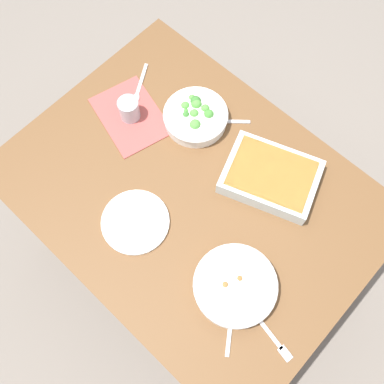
% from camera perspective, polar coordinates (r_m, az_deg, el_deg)
% --- Properties ---
extents(ground_plane, '(6.00, 6.00, 0.00)m').
position_cam_1_polar(ground_plane, '(2.21, -0.00, -7.32)').
color(ground_plane, slate).
extents(dining_table, '(1.20, 0.90, 0.74)m').
position_cam_1_polar(dining_table, '(1.59, -0.00, -1.23)').
color(dining_table, brown).
rests_on(dining_table, ground_plane).
extents(placemat, '(0.32, 0.27, 0.00)m').
position_cam_1_polar(placemat, '(1.65, -7.70, 9.44)').
color(placemat, '#B24C47').
rests_on(placemat, dining_table).
extents(stew_bowl, '(0.25, 0.25, 0.06)m').
position_cam_1_polar(stew_bowl, '(1.39, 5.41, -11.64)').
color(stew_bowl, white).
rests_on(stew_bowl, dining_table).
extents(broccoli_bowl, '(0.23, 0.23, 0.07)m').
position_cam_1_polar(broccoli_bowl, '(1.60, 0.47, 9.46)').
color(broccoli_bowl, white).
rests_on(broccoli_bowl, dining_table).
extents(baking_dish, '(0.36, 0.31, 0.06)m').
position_cam_1_polar(baking_dish, '(1.51, 9.83, 1.94)').
color(baking_dish, silver).
rests_on(baking_dish, dining_table).
extents(drink_cup, '(0.07, 0.07, 0.08)m').
position_cam_1_polar(drink_cup, '(1.62, -7.86, 10.12)').
color(drink_cup, '#B2BCC6').
rests_on(drink_cup, dining_table).
extents(side_plate, '(0.22, 0.22, 0.01)m').
position_cam_1_polar(side_plate, '(1.47, -7.11, -3.74)').
color(side_plate, white).
rests_on(side_plate, dining_table).
extents(spoon_by_stew, '(0.12, 0.15, 0.01)m').
position_cam_1_polar(spoon_by_stew, '(1.40, 4.93, -15.30)').
color(spoon_by_stew, silver).
rests_on(spoon_by_stew, dining_table).
extents(spoon_by_broccoli, '(0.14, 0.13, 0.01)m').
position_cam_1_polar(spoon_by_broccoli, '(1.63, 3.29, 8.87)').
color(spoon_by_broccoli, silver).
rests_on(spoon_by_broccoli, dining_table).
extents(spoon_spare, '(0.11, 0.16, 0.01)m').
position_cam_1_polar(spoon_spare, '(1.71, -6.69, 12.73)').
color(spoon_spare, silver).
rests_on(spoon_spare, dining_table).
extents(fork_on_table, '(0.18, 0.05, 0.01)m').
position_cam_1_polar(fork_on_table, '(1.41, 10.15, -17.58)').
color(fork_on_table, silver).
rests_on(fork_on_table, dining_table).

